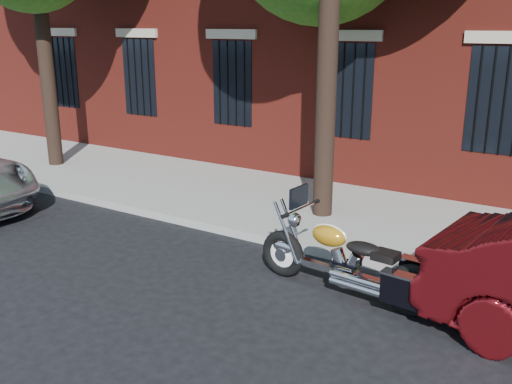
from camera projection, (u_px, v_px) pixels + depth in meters
The scene contains 4 objects.
ground at pixel (209, 269), 8.67m from camera, with size 120.00×120.00×0.00m, color black.
curb at pixel (257, 237), 9.77m from camera, with size 40.00×0.16×0.15m, color gray.
sidewalk at pixel (307, 208), 11.30m from camera, with size 40.00×3.60×0.15m, color gray.
motorcycle at pixel (352, 265), 7.64m from camera, with size 2.77×0.94×1.42m.
Camera 1 is at (4.85, -6.38, 3.59)m, focal length 40.00 mm.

